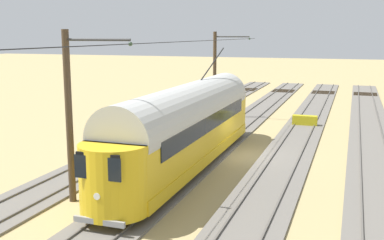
% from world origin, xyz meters
% --- Properties ---
extents(ground_plane, '(220.00, 220.00, 0.00)m').
position_xyz_m(ground_plane, '(0.00, 0.00, 0.00)').
color(ground_plane, tan).
extents(track_streetcar_siding, '(2.80, 80.00, 0.18)m').
position_xyz_m(track_streetcar_siding, '(-6.87, -0.31, 0.05)').
color(track_streetcar_siding, '#666059').
rests_on(track_streetcar_siding, ground).
extents(track_adjacent_siding, '(2.80, 80.00, 0.18)m').
position_xyz_m(track_adjacent_siding, '(-2.29, -0.31, 0.05)').
color(track_adjacent_siding, '#666059').
rests_on(track_adjacent_siding, ground).
extents(track_third_siding, '(2.80, 80.00, 0.18)m').
position_xyz_m(track_third_siding, '(2.29, -0.31, 0.05)').
color(track_third_siding, '#666059').
rests_on(track_third_siding, ground).
extents(track_outer_siding, '(2.80, 80.00, 0.18)m').
position_xyz_m(track_outer_siding, '(6.87, -0.31, 0.05)').
color(track_outer_siding, '#666059').
rests_on(track_outer_siding, ground).
extents(vintage_streetcar, '(2.65, 17.81, 5.76)m').
position_xyz_m(vintage_streetcar, '(2.29, 3.28, 2.26)').
color(vintage_streetcar, gold).
rests_on(vintage_streetcar, ground).
extents(catenary_pole_foreground, '(3.01, 0.28, 6.97)m').
position_xyz_m(catenary_pole_foreground, '(5.00, -11.14, 3.65)').
color(catenary_pole_foreground, '#423323').
rests_on(catenary_pole_foreground, ground).
extents(catenary_pole_mid_near, '(3.01, 0.28, 6.97)m').
position_xyz_m(catenary_pole_mid_near, '(5.00, 9.42, 3.65)').
color(catenary_pole_mid_near, '#423323').
rests_on(catenary_pole_mid_near, ground).
extents(overhead_wire_run, '(2.81, 45.12, 0.18)m').
position_xyz_m(overhead_wire_run, '(2.34, 8.64, 6.42)').
color(overhead_wire_run, black).
rests_on(overhead_wire_run, ground).
extents(track_end_bumper, '(1.80, 0.60, 0.80)m').
position_xyz_m(track_end_bumper, '(-2.29, -10.00, 0.40)').
color(track_end_bumper, '#B2A519').
rests_on(track_end_bumper, ground).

